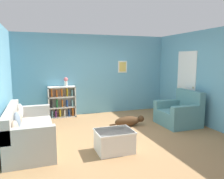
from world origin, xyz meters
name	(u,v)px	position (x,y,z in m)	size (l,w,h in m)	color
ground_plane	(117,134)	(0.00, 0.00, 0.00)	(14.00, 14.00, 0.00)	#997047
wall_back	(94,75)	(0.00, 2.25, 1.30)	(5.60, 0.13, 2.60)	#609EB7
wall_right	(204,78)	(2.55, 0.02, 1.29)	(0.16, 5.00, 2.60)	#609EB7
couch	(28,132)	(-2.03, -0.13, 0.33)	(0.87, 1.93, 0.86)	#ADA89E
bookshelf	(62,102)	(-1.08, 2.06, 0.47)	(0.84, 0.28, 0.98)	silver
recliner_chair	(180,113)	(1.91, 0.18, 0.33)	(0.94, 1.02, 0.95)	slate
coffee_table	(114,140)	(-0.40, -0.90, 0.23)	(0.73, 0.57, 0.43)	silver
dog	(129,121)	(0.52, 0.50, 0.14)	(1.01, 0.25, 0.28)	#472D19
vase	(66,81)	(-0.95, 2.04, 1.13)	(0.13, 0.13, 0.28)	silver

